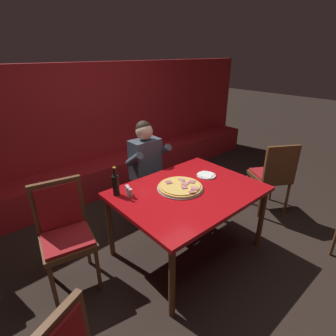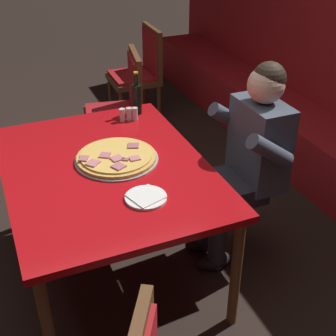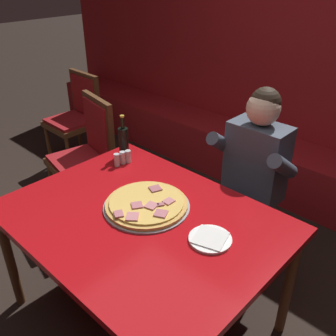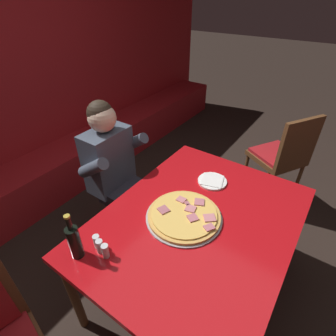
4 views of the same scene
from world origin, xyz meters
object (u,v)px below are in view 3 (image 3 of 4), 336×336
(plate_white_paper, at_px, (210,239))
(shaker_red_pepper_flakes, at_px, (117,160))
(shaker_parmesan, at_px, (128,157))
(main_dining_table, at_px, (142,227))
(dining_chair_by_booth, at_px, (77,114))
(beer_bottle, at_px, (124,141))
(diner_seated_blue_shirt, at_px, (248,176))
(shaker_oregano, at_px, (123,158))
(pizza, at_px, (147,204))
(dining_chair_side_aisle, at_px, (88,150))

(plate_white_paper, height_order, shaker_red_pepper_flakes, shaker_red_pepper_flakes)
(shaker_parmesan, bearing_deg, main_dining_table, -35.18)
(main_dining_table, height_order, dining_chair_by_booth, dining_chair_by_booth)
(beer_bottle, distance_m, diner_seated_blue_shirt, 0.86)
(main_dining_table, xyz_separation_m, beer_bottle, (-0.59, 0.40, 0.18))
(main_dining_table, height_order, shaker_oregano, shaker_oregano)
(shaker_red_pepper_flakes, bearing_deg, diner_seated_blue_shirt, 40.43)
(shaker_oregano, bearing_deg, main_dining_table, -31.64)
(main_dining_table, height_order, shaker_red_pepper_flakes, shaker_red_pepper_flakes)
(plate_white_paper, distance_m, shaker_oregano, 0.92)
(pizza, bearing_deg, diner_seated_blue_shirt, 76.81)
(dining_chair_side_aisle, bearing_deg, shaker_red_pepper_flakes, -16.74)
(pizza, height_order, shaker_oregano, shaker_oregano)
(beer_bottle, relative_size, shaker_oregano, 3.40)
(pizza, bearing_deg, beer_bottle, 149.95)
(beer_bottle, xyz_separation_m, shaker_oregano, (0.08, -0.08, -0.07))
(diner_seated_blue_shirt, bearing_deg, pizza, -103.19)
(dining_chair_by_booth, bearing_deg, dining_chair_side_aisle, -29.30)
(main_dining_table, xyz_separation_m, shaker_oregano, (-0.51, 0.31, 0.11))
(pizza, height_order, plate_white_paper, pizza)
(beer_bottle, relative_size, diner_seated_blue_shirt, 0.23)
(dining_chair_side_aisle, bearing_deg, pizza, -19.02)
(main_dining_table, bearing_deg, plate_white_paper, 14.54)
(shaker_oregano, relative_size, dining_chair_by_booth, 0.09)
(main_dining_table, distance_m, shaker_parmesan, 0.62)
(pizza, height_order, beer_bottle, beer_bottle)
(pizza, relative_size, shaker_parmesan, 5.49)
(beer_bottle, xyz_separation_m, shaker_red_pepper_flakes, (0.08, -0.13, -0.07))
(shaker_red_pepper_flakes, relative_size, diner_seated_blue_shirt, 0.07)
(diner_seated_blue_shirt, bearing_deg, beer_bottle, -149.78)
(shaker_oregano, relative_size, shaker_red_pepper_flakes, 1.00)
(pizza, height_order, diner_seated_blue_shirt, diner_seated_blue_shirt)
(plate_white_paper, height_order, dining_chair_side_aisle, dining_chair_side_aisle)
(plate_white_paper, xyz_separation_m, beer_bottle, (-0.97, 0.30, 0.10))
(shaker_parmesan, xyz_separation_m, shaker_red_pepper_flakes, (-0.02, -0.08, 0.00))
(shaker_parmesan, bearing_deg, beer_bottle, 153.45)
(pizza, xyz_separation_m, shaker_parmesan, (-0.46, 0.27, 0.02))
(shaker_parmesan, relative_size, dining_chair_side_aisle, 0.08)
(dining_chair_by_booth, bearing_deg, beer_bottle, -20.64)
(main_dining_table, xyz_separation_m, diner_seated_blue_shirt, (0.13, 0.82, 0.02))
(dining_chair_side_aisle, xyz_separation_m, dining_chair_by_booth, (-0.79, 0.44, -0.03))
(shaker_oregano, xyz_separation_m, diner_seated_blue_shirt, (0.65, 0.51, -0.09))
(pizza, xyz_separation_m, diner_seated_blue_shirt, (0.17, 0.74, -0.07))
(plate_white_paper, xyz_separation_m, dining_chair_by_booth, (-2.29, 0.80, -0.20))
(shaker_parmesan, bearing_deg, dining_chair_side_aisle, 170.94)
(beer_bottle, bearing_deg, dining_chair_side_aisle, 174.39)
(beer_bottle, height_order, dining_chair_by_booth, beer_bottle)
(plate_white_paper, bearing_deg, pizza, -177.26)
(pizza, xyz_separation_m, shaker_oregano, (-0.47, 0.24, 0.02))
(beer_bottle, distance_m, dining_chair_side_aisle, 0.59)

